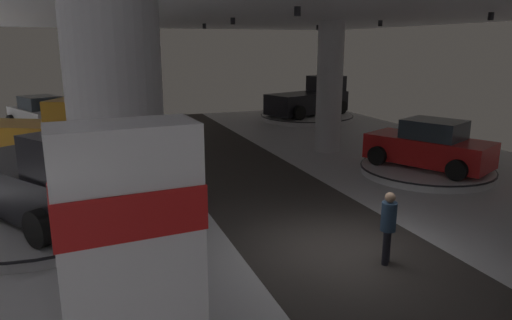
{
  "coord_description": "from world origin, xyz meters",
  "views": [
    {
      "loc": [
        -5.18,
        -8.44,
        4.56
      ],
      "look_at": [
        -0.8,
        3.39,
        1.4
      ],
      "focal_mm": 32.61,
      "sensor_mm": 36.0,
      "label": 1
    }
  ],
  "objects_px": {
    "pickup_truck_far_left": "(45,134)",
    "column_left": "(120,172)",
    "display_platform_mid_right": "(426,170)",
    "display_platform_far_left": "(40,160)",
    "column_right": "(329,88)",
    "display_car_deep_left": "(40,114)",
    "display_platform_deep_left": "(42,131)",
    "visitor_walking_near": "(388,223)",
    "pickup_truck_mid_left": "(47,181)",
    "pickup_truck_deep_right": "(311,99)",
    "display_platform_mid_left": "(45,218)",
    "display_platform_deep_right": "(307,117)",
    "display_car_mid_right": "(429,146)"
  },
  "relations": [
    {
      "from": "column_right",
      "to": "pickup_truck_deep_right",
      "type": "bearing_deg",
      "value": 68.03
    },
    {
      "from": "display_platform_deep_right",
      "to": "visitor_walking_near",
      "type": "bearing_deg",
      "value": -111.38
    },
    {
      "from": "display_platform_mid_left",
      "to": "display_platform_mid_right",
      "type": "distance_m",
      "value": 12.53
    },
    {
      "from": "display_platform_mid_right",
      "to": "display_car_mid_right",
      "type": "relative_size",
      "value": 1.01
    },
    {
      "from": "pickup_truck_mid_left",
      "to": "visitor_walking_near",
      "type": "distance_m",
      "value": 8.27
    },
    {
      "from": "display_platform_deep_left",
      "to": "visitor_walking_near",
      "type": "height_order",
      "value": "visitor_walking_near"
    },
    {
      "from": "column_right",
      "to": "visitor_walking_near",
      "type": "height_order",
      "value": "column_right"
    },
    {
      "from": "column_right",
      "to": "display_car_deep_left",
      "type": "bearing_deg",
      "value": 143.83
    },
    {
      "from": "display_platform_deep_right",
      "to": "visitor_walking_near",
      "type": "distance_m",
      "value": 19.41
    },
    {
      "from": "display_platform_mid_right",
      "to": "pickup_truck_deep_right",
      "type": "distance_m",
      "value": 12.98
    },
    {
      "from": "display_platform_deep_left",
      "to": "pickup_truck_deep_right",
      "type": "xyz_separation_m",
      "value": [
        15.36,
        -0.66,
        1.11
      ]
    },
    {
      "from": "pickup_truck_far_left",
      "to": "display_car_mid_right",
      "type": "relative_size",
      "value": 1.24
    },
    {
      "from": "display_platform_mid_left",
      "to": "visitor_walking_near",
      "type": "xyz_separation_m",
      "value": [
        6.98,
        -4.96,
        0.74
      ]
    },
    {
      "from": "display_platform_mid_right",
      "to": "display_platform_far_left",
      "type": "bearing_deg",
      "value": 153.81
    },
    {
      "from": "column_left",
      "to": "display_platform_deep_left",
      "type": "relative_size",
      "value": 1.1
    },
    {
      "from": "column_left",
      "to": "display_platform_far_left",
      "type": "distance_m",
      "value": 13.05
    },
    {
      "from": "pickup_truck_mid_left",
      "to": "display_platform_deep_left",
      "type": "relative_size",
      "value": 1.11
    },
    {
      "from": "display_platform_mid_left",
      "to": "display_platform_deep_left",
      "type": "height_order",
      "value": "display_platform_mid_left"
    },
    {
      "from": "pickup_truck_mid_left",
      "to": "pickup_truck_deep_right",
      "type": "height_order",
      "value": "pickup_truck_deep_right"
    },
    {
      "from": "pickup_truck_deep_right",
      "to": "visitor_walking_near",
      "type": "xyz_separation_m",
      "value": [
        -7.37,
        -18.17,
        -0.34
      ]
    },
    {
      "from": "display_car_deep_left",
      "to": "display_car_mid_right",
      "type": "bearing_deg",
      "value": -44.87
    },
    {
      "from": "pickup_truck_mid_left",
      "to": "display_platform_deep_left",
      "type": "xyz_separation_m",
      "value": [
        -1.18,
        14.14,
        -1.09
      ]
    },
    {
      "from": "pickup_truck_mid_left",
      "to": "display_platform_deep_right",
      "type": "xyz_separation_m",
      "value": [
        13.87,
        13.37,
        -1.05
      ]
    },
    {
      "from": "pickup_truck_deep_right",
      "to": "pickup_truck_far_left",
      "type": "bearing_deg",
      "value": -156.12
    },
    {
      "from": "display_platform_far_left",
      "to": "display_platform_deep_right",
      "type": "height_order",
      "value": "display_platform_deep_right"
    },
    {
      "from": "column_left",
      "to": "column_right",
      "type": "bearing_deg",
      "value": 48.79
    },
    {
      "from": "pickup_truck_far_left",
      "to": "display_platform_deep_right",
      "type": "bearing_deg",
      "value": 23.96
    },
    {
      "from": "column_left",
      "to": "display_platform_deep_left",
      "type": "height_order",
      "value": "column_left"
    },
    {
      "from": "column_right",
      "to": "display_platform_mid_left",
      "type": "xyz_separation_m",
      "value": [
        -11.06,
        -5.04,
        -2.59
      ]
    },
    {
      "from": "display_platform_mid_right",
      "to": "display_platform_mid_left",
      "type": "bearing_deg",
      "value": -178.12
    },
    {
      "from": "display_platform_deep_left",
      "to": "visitor_walking_near",
      "type": "xyz_separation_m",
      "value": [
        7.98,
        -18.83,
        0.76
      ]
    },
    {
      "from": "display_car_mid_right",
      "to": "column_left",
      "type": "bearing_deg",
      "value": -150.75
    },
    {
      "from": "display_platform_deep_left",
      "to": "display_platform_deep_right",
      "type": "xyz_separation_m",
      "value": [
        15.06,
        -0.77,
        0.03
      ]
    },
    {
      "from": "pickup_truck_mid_left",
      "to": "pickup_truck_deep_right",
      "type": "xyz_separation_m",
      "value": [
        14.18,
        13.48,
        0.02
      ]
    },
    {
      "from": "pickup_truck_far_left",
      "to": "column_left",
      "type": "bearing_deg",
      "value": -81.13
    },
    {
      "from": "pickup_truck_far_left",
      "to": "pickup_truck_deep_right",
      "type": "relative_size",
      "value": 1.0
    },
    {
      "from": "display_platform_far_left",
      "to": "display_platform_deep_right",
      "type": "xyz_separation_m",
      "value": [
        14.65,
        6.24,
        0.03
      ]
    },
    {
      "from": "display_platform_deep_left",
      "to": "pickup_truck_far_left",
      "type": "height_order",
      "value": "pickup_truck_far_left"
    },
    {
      "from": "visitor_walking_near",
      "to": "display_platform_far_left",
      "type": "bearing_deg",
      "value": 122.67
    },
    {
      "from": "display_platform_deep_left",
      "to": "column_right",
      "type": "bearing_deg",
      "value": -36.22
    },
    {
      "from": "display_platform_deep_left",
      "to": "display_car_deep_left",
      "type": "bearing_deg",
      "value": -64.19
    },
    {
      "from": "pickup_truck_mid_left",
      "to": "display_car_mid_right",
      "type": "height_order",
      "value": "pickup_truck_mid_left"
    },
    {
      "from": "display_platform_mid_right",
      "to": "visitor_walking_near",
      "type": "bearing_deg",
      "value": -135.92
    },
    {
      "from": "pickup_truck_mid_left",
      "to": "pickup_truck_deep_right",
      "type": "bearing_deg",
      "value": 43.56
    },
    {
      "from": "column_right",
      "to": "pickup_truck_mid_left",
      "type": "xyz_separation_m",
      "value": [
        -10.88,
        -5.31,
        -1.52
      ]
    },
    {
      "from": "display_platform_mid_right",
      "to": "pickup_truck_far_left",
      "type": "bearing_deg",
      "value": 153.83
    },
    {
      "from": "display_platform_mid_left",
      "to": "display_platform_mid_right",
      "type": "bearing_deg",
      "value": 1.88
    },
    {
      "from": "pickup_truck_deep_right",
      "to": "display_car_mid_right",
      "type": "bearing_deg",
      "value": -98.06
    },
    {
      "from": "column_right",
      "to": "visitor_walking_near",
      "type": "relative_size",
      "value": 3.46
    },
    {
      "from": "display_platform_far_left",
      "to": "display_car_mid_right",
      "type": "xyz_separation_m",
      "value": [
        13.14,
        -6.48,
        0.91
      ]
    }
  ]
}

